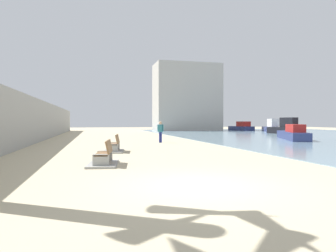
{
  "coord_description": "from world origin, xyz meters",
  "views": [
    {
      "loc": [
        -2.64,
        -7.64,
        1.72
      ],
      "look_at": [
        2.01,
        11.47,
        1.41
      ],
      "focal_mm": 32.15,
      "sensor_mm": 36.0,
      "label": 1
    }
  ],
  "objects_px": {
    "bench_near": "(104,159)",
    "bench_far": "(114,148)",
    "boat_far_left": "(242,127)",
    "boat_mid_bay": "(272,127)",
    "boat_distant": "(286,128)",
    "boat_nearest": "(293,134)",
    "person_walking": "(160,130)"
  },
  "relations": [
    {
      "from": "bench_near",
      "to": "bench_far",
      "type": "relative_size",
      "value": 1.0
    },
    {
      "from": "boat_far_left",
      "to": "boat_mid_bay",
      "type": "bearing_deg",
      "value": -80.57
    },
    {
      "from": "boat_distant",
      "to": "boat_nearest",
      "type": "height_order",
      "value": "boat_distant"
    },
    {
      "from": "boat_nearest",
      "to": "person_walking",
      "type": "bearing_deg",
      "value": -177.65
    },
    {
      "from": "boat_nearest",
      "to": "boat_mid_bay",
      "type": "height_order",
      "value": "boat_mid_bay"
    },
    {
      "from": "bench_near",
      "to": "boat_far_left",
      "type": "xyz_separation_m",
      "value": [
        25.85,
        38.34,
        0.4
      ]
    },
    {
      "from": "bench_far",
      "to": "boat_far_left",
      "type": "xyz_separation_m",
      "value": [
        25.16,
        33.29,
        0.4
      ]
    },
    {
      "from": "boat_far_left",
      "to": "boat_mid_bay",
      "type": "xyz_separation_m",
      "value": [
        1.27,
        -7.67,
        0.14
      ]
    },
    {
      "from": "boat_nearest",
      "to": "boat_mid_bay",
      "type": "relative_size",
      "value": 0.93
    },
    {
      "from": "bench_far",
      "to": "boat_far_left",
      "type": "bearing_deg",
      "value": 52.92
    },
    {
      "from": "boat_far_left",
      "to": "boat_nearest",
      "type": "distance_m",
      "value": 27.62
    },
    {
      "from": "boat_nearest",
      "to": "boat_far_left",
      "type": "bearing_deg",
      "value": 72.17
    },
    {
      "from": "person_walking",
      "to": "boat_mid_bay",
      "type": "distance_m",
      "value": 29.42
    },
    {
      "from": "person_walking",
      "to": "bench_near",
      "type": "bearing_deg",
      "value": -112.54
    },
    {
      "from": "person_walking",
      "to": "boat_distant",
      "type": "distance_m",
      "value": 23.13
    },
    {
      "from": "person_walking",
      "to": "boat_mid_bay",
      "type": "relative_size",
      "value": 0.22
    },
    {
      "from": "bench_near",
      "to": "boat_distant",
      "type": "xyz_separation_m",
      "value": [
        24.62,
        23.44,
        0.59
      ]
    },
    {
      "from": "boat_distant",
      "to": "boat_nearest",
      "type": "distance_m",
      "value": 13.49
    },
    {
      "from": "bench_near",
      "to": "bench_far",
      "type": "bearing_deg",
      "value": 82.16
    },
    {
      "from": "bench_far",
      "to": "person_walking",
      "type": "height_order",
      "value": "person_walking"
    },
    {
      "from": "person_walking",
      "to": "boat_far_left",
      "type": "xyz_separation_m",
      "value": [
        21.07,
        26.81,
        -0.37
      ]
    },
    {
      "from": "boat_nearest",
      "to": "boat_mid_bay",
      "type": "distance_m",
      "value": 21.01
    },
    {
      "from": "person_walking",
      "to": "boat_distant",
      "type": "height_order",
      "value": "boat_distant"
    },
    {
      "from": "person_walking",
      "to": "boat_far_left",
      "type": "distance_m",
      "value": 34.1
    },
    {
      "from": "boat_far_left",
      "to": "boat_distant",
      "type": "height_order",
      "value": "boat_distant"
    },
    {
      "from": "boat_nearest",
      "to": "bench_far",
      "type": "bearing_deg",
      "value": -157.27
    },
    {
      "from": "bench_near",
      "to": "boat_nearest",
      "type": "height_order",
      "value": "boat_nearest"
    },
    {
      "from": "boat_far_left",
      "to": "boat_mid_bay",
      "type": "height_order",
      "value": "boat_mid_bay"
    },
    {
      "from": "boat_far_left",
      "to": "boat_distant",
      "type": "bearing_deg",
      "value": -94.73
    },
    {
      "from": "person_walking",
      "to": "boat_nearest",
      "type": "distance_m",
      "value": 12.63
    },
    {
      "from": "boat_distant",
      "to": "boat_mid_bay",
      "type": "height_order",
      "value": "boat_distant"
    },
    {
      "from": "bench_near",
      "to": "boat_mid_bay",
      "type": "relative_size",
      "value": 0.28
    }
  ]
}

